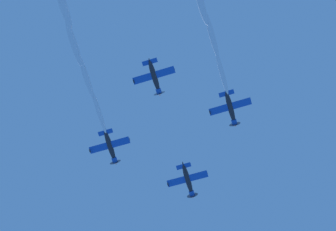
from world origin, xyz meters
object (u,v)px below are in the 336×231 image
airplane_left_wingman (110,147)px  airplane_slot_tail (155,77)px  airplane_lead (188,181)px  airplane_right_wingman (231,109)px

airplane_left_wingman → airplane_slot_tail: (6.76, -14.45, 0.18)m
airplane_lead → airplane_slot_tail: size_ratio=1.00×
airplane_right_wingman → airplane_slot_tail: size_ratio=1.00×
airplane_lead → airplane_right_wingman: size_ratio=1.00×
airplane_lead → airplane_left_wingman: bearing=-164.1°
airplane_lead → airplane_right_wingman: airplane_right_wingman is taller
airplane_lead → airplane_right_wingman: bearing=-68.4°
airplane_left_wingman → airplane_right_wingman: bearing=-26.0°
airplane_left_wingman → airplane_slot_tail: airplane_slot_tail is taller
airplane_lead → airplane_left_wingman: size_ratio=1.00×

